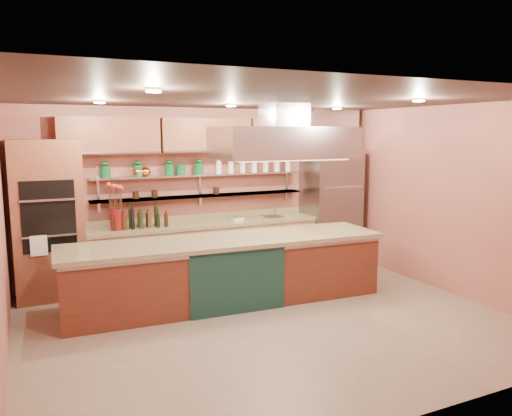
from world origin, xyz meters
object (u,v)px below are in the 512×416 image
flower_vase (116,220)px  refrigerator (331,207)px  green_canister (181,170)px  kitchen_scale (237,218)px  copper_kettle (145,172)px  island (227,271)px

flower_vase → refrigerator: bearing=-0.1°
refrigerator → green_canister: 2.87m
kitchen_scale → copper_kettle: bearing=153.1°
refrigerator → copper_kettle: bearing=176.1°
kitchen_scale → island: bearing=-137.8°
flower_vase → copper_kettle: size_ratio=1.81×
copper_kettle → flower_vase: bearing=-156.6°
green_canister → island: bearing=-82.8°
island → flower_vase: flower_vase is taller
island → copper_kettle: bearing=120.1°
flower_vase → kitchen_scale: size_ratio=1.87×
island → kitchen_scale: size_ratio=25.65×
kitchen_scale → copper_kettle: size_ratio=0.97×
kitchen_scale → copper_kettle: 1.70m
refrigerator → flower_vase: bearing=179.9°
flower_vase → kitchen_scale: bearing=0.0°
kitchen_scale → green_canister: size_ratio=1.03×
island → green_canister: size_ratio=26.31×
refrigerator → island: refrigerator is taller
island → kitchen_scale: bearing=63.6°
island → refrigerator: bearing=29.0°
refrigerator → green_canister: refrigerator is taller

